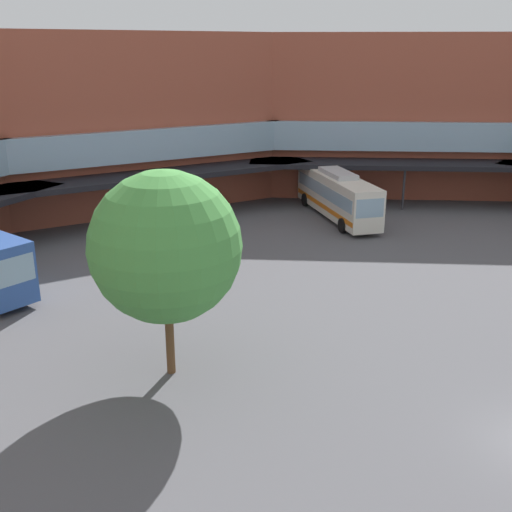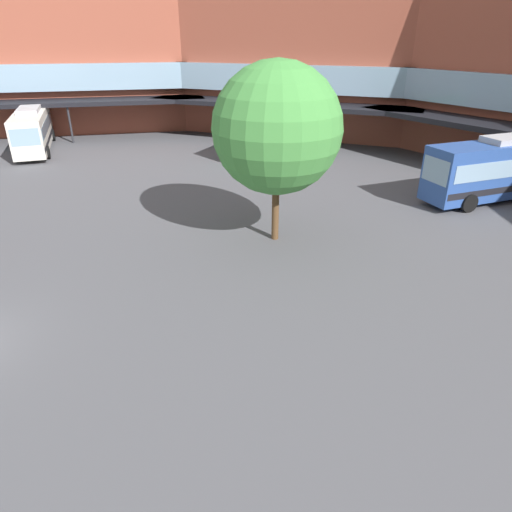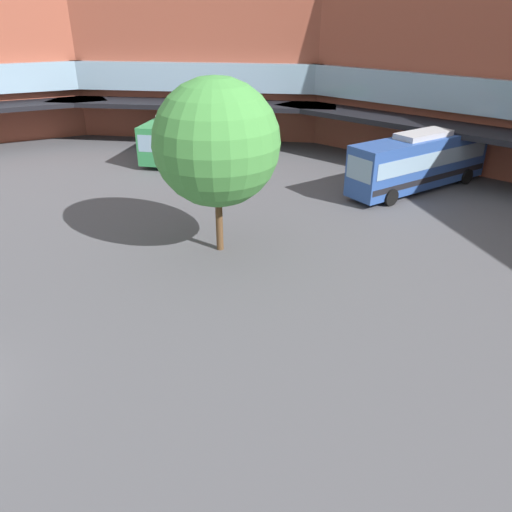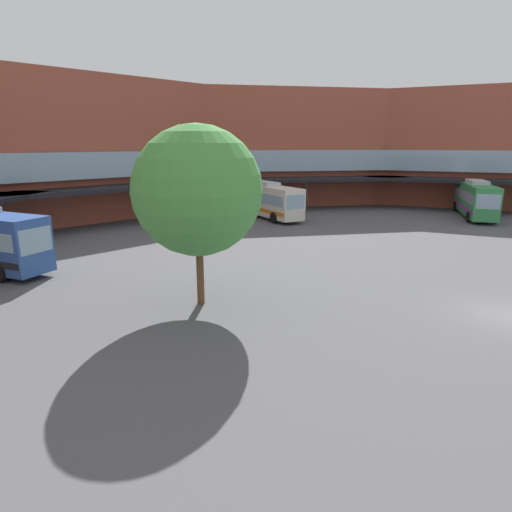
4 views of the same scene
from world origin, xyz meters
The scene contains 3 objects.
station_building centered at (0.00, 21.73, 6.88)m, with size 86.85×55.04×14.26m.
bus_3 centered at (19.89, 23.19, 1.92)m, with size 8.67×11.69×3.79m.
plaza_tree centered at (-5.42, 13.62, 5.58)m, with size 6.13×6.13×8.66m.
Camera 1 is at (-20.17, -4.79, 13.10)m, focal length 43.48 mm.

